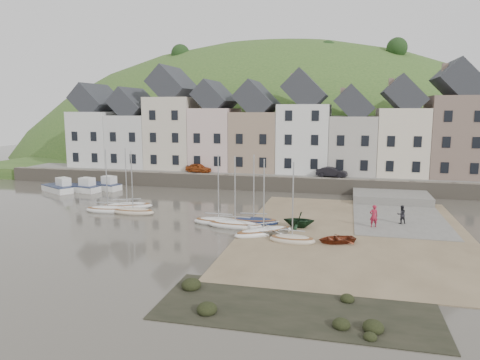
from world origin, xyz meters
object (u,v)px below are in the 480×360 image
(sailboat_0, at_px, (127,206))
(car_right, at_px, (332,172))
(car_left, at_px, (198,168))
(rowboat_red, at_px, (336,239))
(person_dark, at_px, (401,214))
(person_red, at_px, (374,216))
(rowboat_white, at_px, (267,230))
(rowboat_green, at_px, (299,220))

(sailboat_0, bearing_deg, car_right, 38.47)
(car_left, xyz_separation_m, car_right, (17.34, 0.00, 0.01))
(rowboat_red, distance_m, person_dark, 8.67)
(person_red, distance_m, car_right, 18.27)
(sailboat_0, distance_m, rowboat_red, 22.08)
(rowboat_white, bearing_deg, sailboat_0, -134.96)
(rowboat_green, xyz_separation_m, person_dark, (8.50, 3.15, 0.19))
(car_left, bearing_deg, sailboat_0, -173.47)
(sailboat_0, bearing_deg, rowboat_white, -21.88)
(sailboat_0, bearing_deg, person_dark, -0.83)
(rowboat_white, xyz_separation_m, person_red, (8.36, 4.02, 0.66))
(person_red, bearing_deg, sailboat_0, -20.12)
(rowboat_white, bearing_deg, rowboat_red, 56.20)
(person_red, bearing_deg, rowboat_white, 10.79)
(rowboat_green, height_order, car_left, car_left)
(person_red, height_order, person_dark, person_red)
(car_right, bearing_deg, rowboat_white, 178.73)
(sailboat_0, relative_size, rowboat_white, 1.86)
(car_right, bearing_deg, person_red, -157.19)
(rowboat_green, bearing_deg, person_dark, 108.65)
(rowboat_white, relative_size, rowboat_red, 1.20)
(rowboat_green, distance_m, person_dark, 9.06)
(person_red, distance_m, person_dark, 2.99)
(rowboat_white, bearing_deg, person_red, 92.63)
(rowboat_white, bearing_deg, rowboat_green, 116.60)
(person_dark, bearing_deg, car_right, -90.27)
(person_red, height_order, car_left, car_left)
(sailboat_0, relative_size, person_red, 3.32)
(rowboat_white, height_order, rowboat_red, rowboat_white)
(sailboat_0, height_order, person_dark, sailboat_0)
(sailboat_0, relative_size, rowboat_red, 2.24)
(rowboat_white, distance_m, car_left, 25.49)
(rowboat_green, distance_m, car_left, 24.58)
(rowboat_red, height_order, person_red, person_red)
(person_dark, bearing_deg, person_red, 14.18)
(sailboat_0, bearing_deg, car_left, 81.66)
(person_red, xyz_separation_m, car_left, (-21.48, 17.76, 1.13))
(rowboat_green, xyz_separation_m, car_right, (1.96, 19.12, 1.48))
(person_red, distance_m, car_left, 27.89)
(person_red, xyz_separation_m, car_right, (-4.14, 17.76, 1.15))
(rowboat_white, relative_size, car_right, 0.91)
(person_red, xyz_separation_m, person_dark, (2.40, 1.79, -0.15))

